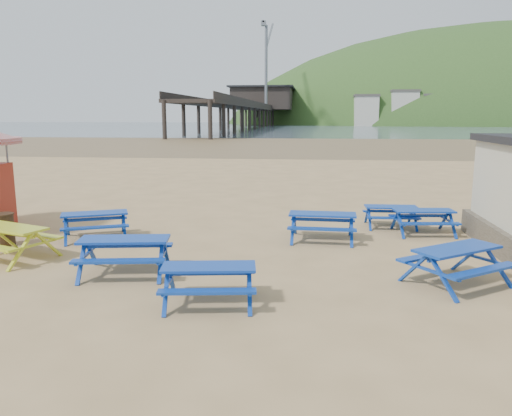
# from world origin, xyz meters

# --- Properties ---
(ground) EXTENTS (400.00, 400.00, 0.00)m
(ground) POSITION_xyz_m (0.00, 0.00, 0.00)
(ground) COLOR tan
(ground) RESTS_ON ground
(wet_sand) EXTENTS (400.00, 400.00, 0.00)m
(wet_sand) POSITION_xyz_m (0.00, 55.00, 0.00)
(wet_sand) COLOR olive
(wet_sand) RESTS_ON ground
(sea) EXTENTS (400.00, 400.00, 0.00)m
(sea) POSITION_xyz_m (0.00, 170.00, 0.01)
(sea) COLOR #495C69
(sea) RESTS_ON ground
(picnic_table_blue_a) EXTENTS (2.38, 2.19, 0.80)m
(picnic_table_blue_a) POSITION_xyz_m (-4.60, 1.22, 0.40)
(picnic_table_blue_a) COLOR #0E379B
(picnic_table_blue_a) RESTS_ON ground
(picnic_table_blue_b) EXTENTS (1.75, 1.42, 0.72)m
(picnic_table_blue_b) POSITION_xyz_m (4.56, 3.89, 0.36)
(picnic_table_blue_b) COLOR #0E379B
(picnic_table_blue_b) RESTS_ON ground
(picnic_table_blue_c) EXTENTS (2.03, 1.66, 0.83)m
(picnic_table_blue_c) POSITION_xyz_m (2.25, 1.80, 0.41)
(picnic_table_blue_c) COLOR #0E379B
(picnic_table_blue_c) RESTS_ON ground
(picnic_table_blue_d) EXTENTS (2.31, 1.97, 0.87)m
(picnic_table_blue_d) POSITION_xyz_m (-2.42, -2.01, 0.43)
(picnic_table_blue_d) COLOR #0E379B
(picnic_table_blue_d) RESTS_ON ground
(picnic_table_blue_e) EXTENTS (2.05, 1.74, 0.78)m
(picnic_table_blue_e) POSITION_xyz_m (-0.06, -3.61, 0.39)
(picnic_table_blue_e) COLOR #0E379B
(picnic_table_blue_e) RESTS_ON ground
(picnic_table_blue_f) EXTENTS (2.60, 2.51, 0.85)m
(picnic_table_blue_f) POSITION_xyz_m (5.13, -1.90, 0.43)
(picnic_table_blue_f) COLOR #0E379B
(picnic_table_blue_f) RESTS_ON ground
(picnic_table_yellow) EXTENTS (2.51, 2.28, 0.86)m
(picnic_table_yellow) POSITION_xyz_m (-5.85, -1.12, 0.43)
(picnic_table_yellow) COLOR #C4CE1E
(picnic_table_yellow) RESTS_ON ground
(litter_bin) EXTENTS (0.64, 0.64, 0.93)m
(litter_bin) POSITION_xyz_m (-6.89, 0.15, 0.47)
(litter_bin) COLOR #3E2D17
(litter_bin) RESTS_ON ground
(pier) EXTENTS (24.00, 220.00, 39.29)m
(pier) POSITION_xyz_m (-17.99, 178.23, 5.46)
(pier) COLOR black
(pier) RESTS_ON ground
(headland_town) EXTENTS (264.00, 144.00, 108.00)m
(headland_town) POSITION_xyz_m (90.00, 229.68, -9.91)
(headland_town) COLOR #2D4C1E
(headland_town) RESTS_ON ground
(picnic_table_blue_g) EXTENTS (2.00, 1.68, 0.77)m
(picnic_table_blue_g) POSITION_xyz_m (5.44, 3.01, 0.39)
(picnic_table_blue_g) COLOR #0E379B
(picnic_table_blue_g) RESTS_ON ground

